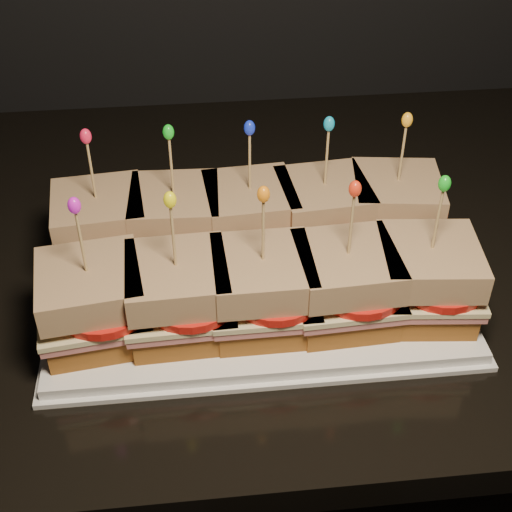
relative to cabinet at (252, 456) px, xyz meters
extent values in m
cube|color=black|center=(0.00, 0.00, 0.00)|extent=(2.22, 0.71, 0.86)
cube|color=black|center=(0.00, 0.00, 0.45)|extent=(2.26, 0.75, 0.04)
cube|color=white|center=(-0.01, -0.12, 0.47)|extent=(0.44, 0.27, 0.02)
cube|color=white|center=(-0.01, -0.12, 0.47)|extent=(0.46, 0.29, 0.01)
cube|color=#5F3510|center=(-0.18, -0.06, 0.50)|extent=(0.11, 0.11, 0.03)
cube|color=#BF585A|center=(-0.18, -0.06, 0.51)|extent=(0.12, 0.11, 0.01)
cube|color=beige|center=(-0.18, -0.06, 0.52)|extent=(0.12, 0.11, 0.01)
cylinder|color=red|center=(-0.16, -0.06, 0.53)|extent=(0.10, 0.10, 0.01)
cube|color=brown|center=(-0.18, -0.06, 0.55)|extent=(0.11, 0.11, 0.03)
cylinder|color=tan|center=(-0.18, -0.06, 0.60)|extent=(0.00, 0.00, 0.09)
ellipsoid|color=#F01C40|center=(-0.18, -0.06, 0.64)|extent=(0.01, 0.01, 0.02)
cube|color=#5F3510|center=(-0.09, -0.06, 0.50)|extent=(0.10, 0.10, 0.03)
cube|color=#BF585A|center=(-0.09, -0.06, 0.51)|extent=(0.11, 0.11, 0.01)
cube|color=beige|center=(-0.09, -0.06, 0.52)|extent=(0.11, 0.11, 0.01)
cylinder|color=red|center=(-0.08, -0.06, 0.53)|extent=(0.10, 0.10, 0.01)
cube|color=brown|center=(-0.09, -0.06, 0.55)|extent=(0.10, 0.10, 0.03)
cylinder|color=tan|center=(-0.09, -0.06, 0.60)|extent=(0.00, 0.00, 0.09)
ellipsoid|color=#15BD20|center=(-0.09, -0.06, 0.64)|extent=(0.01, 0.01, 0.02)
cube|color=#5F3510|center=(-0.01, -0.06, 0.50)|extent=(0.10, 0.10, 0.03)
cube|color=#BF585A|center=(-0.01, -0.06, 0.51)|extent=(0.11, 0.11, 0.01)
cube|color=beige|center=(-0.01, -0.06, 0.52)|extent=(0.11, 0.11, 0.01)
cylinder|color=red|center=(0.01, -0.06, 0.53)|extent=(0.10, 0.10, 0.01)
cube|color=brown|center=(-0.01, -0.06, 0.55)|extent=(0.10, 0.10, 0.03)
cylinder|color=tan|center=(-0.01, -0.06, 0.60)|extent=(0.00, 0.00, 0.09)
ellipsoid|color=#152ACF|center=(-0.01, -0.06, 0.64)|extent=(0.01, 0.01, 0.02)
cube|color=#5F3510|center=(0.08, -0.06, 0.50)|extent=(0.10, 0.10, 0.03)
cube|color=#BF585A|center=(0.08, -0.06, 0.51)|extent=(0.11, 0.11, 0.01)
cube|color=beige|center=(0.08, -0.06, 0.52)|extent=(0.12, 0.11, 0.01)
cylinder|color=red|center=(0.09, -0.06, 0.53)|extent=(0.10, 0.10, 0.01)
cube|color=brown|center=(0.08, -0.06, 0.55)|extent=(0.11, 0.11, 0.03)
cylinder|color=tan|center=(0.08, -0.06, 0.60)|extent=(0.00, 0.00, 0.09)
ellipsoid|color=#128FB3|center=(0.08, -0.06, 0.64)|extent=(0.01, 0.01, 0.02)
cube|color=#5F3510|center=(0.16, -0.06, 0.50)|extent=(0.11, 0.11, 0.03)
cube|color=#BF585A|center=(0.16, -0.06, 0.51)|extent=(0.12, 0.12, 0.01)
cube|color=beige|center=(0.16, -0.06, 0.52)|extent=(0.12, 0.12, 0.01)
cylinder|color=red|center=(0.18, -0.06, 0.53)|extent=(0.10, 0.10, 0.01)
cube|color=brown|center=(0.16, -0.06, 0.55)|extent=(0.11, 0.11, 0.03)
cylinder|color=tan|center=(0.16, -0.06, 0.60)|extent=(0.00, 0.00, 0.09)
ellipsoid|color=#FBA31C|center=(0.16, -0.06, 0.64)|extent=(0.01, 0.01, 0.02)
cube|color=#5F3510|center=(-0.18, -0.19, 0.50)|extent=(0.11, 0.11, 0.03)
cube|color=#BF585A|center=(-0.18, -0.19, 0.51)|extent=(0.12, 0.11, 0.01)
cube|color=beige|center=(-0.18, -0.19, 0.52)|extent=(0.12, 0.12, 0.01)
cylinder|color=red|center=(-0.16, -0.19, 0.53)|extent=(0.10, 0.10, 0.01)
cube|color=brown|center=(-0.18, -0.19, 0.55)|extent=(0.11, 0.11, 0.03)
cylinder|color=tan|center=(-0.18, -0.19, 0.60)|extent=(0.00, 0.00, 0.09)
ellipsoid|color=#C919BF|center=(-0.18, -0.19, 0.64)|extent=(0.01, 0.01, 0.02)
cube|color=#5F3510|center=(-0.09, -0.19, 0.50)|extent=(0.10, 0.10, 0.03)
cube|color=#BF585A|center=(-0.09, -0.19, 0.51)|extent=(0.11, 0.11, 0.01)
cube|color=beige|center=(-0.09, -0.19, 0.52)|extent=(0.11, 0.11, 0.01)
cylinder|color=red|center=(-0.08, -0.19, 0.53)|extent=(0.10, 0.10, 0.01)
cube|color=brown|center=(-0.09, -0.19, 0.55)|extent=(0.10, 0.10, 0.03)
cylinder|color=tan|center=(-0.09, -0.19, 0.60)|extent=(0.00, 0.00, 0.09)
ellipsoid|color=yellow|center=(-0.09, -0.19, 0.64)|extent=(0.01, 0.01, 0.02)
cube|color=#5F3510|center=(-0.01, -0.19, 0.50)|extent=(0.10, 0.10, 0.03)
cube|color=#BF585A|center=(-0.01, -0.19, 0.51)|extent=(0.11, 0.10, 0.01)
cube|color=beige|center=(-0.01, -0.19, 0.52)|extent=(0.11, 0.10, 0.01)
cylinder|color=red|center=(0.01, -0.19, 0.53)|extent=(0.10, 0.10, 0.01)
cube|color=brown|center=(-0.01, -0.19, 0.55)|extent=(0.10, 0.10, 0.03)
cylinder|color=tan|center=(-0.01, -0.19, 0.60)|extent=(0.00, 0.00, 0.09)
ellipsoid|color=orange|center=(-0.01, -0.19, 0.64)|extent=(0.01, 0.01, 0.02)
cube|color=#5F3510|center=(0.08, -0.19, 0.50)|extent=(0.10, 0.10, 0.03)
cube|color=#BF585A|center=(0.08, -0.19, 0.51)|extent=(0.11, 0.11, 0.01)
cube|color=beige|center=(0.08, -0.19, 0.52)|extent=(0.11, 0.11, 0.01)
cylinder|color=red|center=(0.09, -0.19, 0.53)|extent=(0.10, 0.10, 0.01)
cube|color=brown|center=(0.08, -0.19, 0.55)|extent=(0.10, 0.10, 0.03)
cylinder|color=tan|center=(0.08, -0.19, 0.60)|extent=(0.00, 0.00, 0.09)
ellipsoid|color=red|center=(0.08, -0.19, 0.64)|extent=(0.01, 0.01, 0.02)
cube|color=#5F3510|center=(0.16, -0.19, 0.50)|extent=(0.11, 0.11, 0.03)
cube|color=#BF585A|center=(0.16, -0.19, 0.51)|extent=(0.12, 0.11, 0.01)
cube|color=beige|center=(0.16, -0.19, 0.52)|extent=(0.12, 0.11, 0.01)
cylinder|color=red|center=(0.18, -0.19, 0.53)|extent=(0.10, 0.10, 0.01)
cube|color=brown|center=(0.16, -0.19, 0.55)|extent=(0.11, 0.11, 0.03)
cylinder|color=tan|center=(0.16, -0.19, 0.60)|extent=(0.00, 0.00, 0.09)
ellipsoid|color=green|center=(0.16, -0.19, 0.64)|extent=(0.01, 0.01, 0.02)
camera|label=1|loc=(-0.07, -0.72, 1.00)|focal=50.00mm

